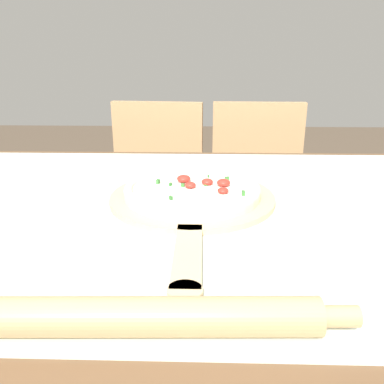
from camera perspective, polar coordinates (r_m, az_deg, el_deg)
The scene contains 7 objects.
dining_table at distance 0.91m, azimuth 3.20°, elevation -8.15°, with size 1.45×0.97×0.76m.
towel_cloth at distance 0.87m, azimuth 3.32°, elevation -2.24°, with size 1.37×0.89×0.00m.
pizza_peel at distance 0.88m, azimuth 0.01°, elevation -1.34°, with size 0.36×0.57×0.01m.
pizza at distance 0.89m, azimuth 0.08°, elevation 0.35°, with size 0.30×0.30×0.03m.
rolling_pin at distance 0.50m, azimuth -5.47°, elevation -17.02°, with size 0.48×0.06×0.05m.
chair_left at distance 1.72m, azimuth -5.20°, elevation -0.24°, with size 0.43×0.43×0.87m.
chair_right at distance 1.72m, azimuth 9.12°, elevation -0.37°, with size 0.41×0.41×0.87m.
Camera 1 is at (-0.03, -0.80, 1.09)m, focal length 38.00 mm.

